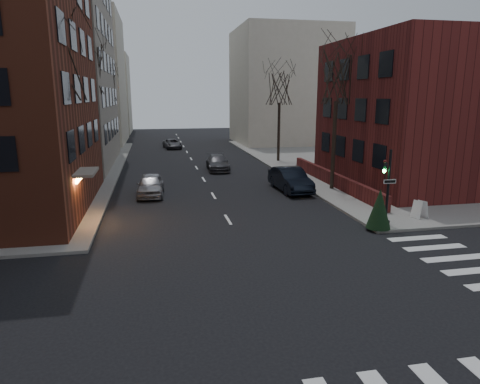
# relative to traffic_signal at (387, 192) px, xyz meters

# --- Properties ---
(ground) EXTENTS (160.00, 160.00, 0.00)m
(ground) POSITION_rel_traffic_signal_xyz_m (-7.94, -8.99, -1.91)
(ground) COLOR black
(ground) RESTS_ON ground
(sidewalk_far_right) EXTENTS (44.00, 44.00, 0.15)m
(sidewalk_far_right) POSITION_rel_traffic_signal_xyz_m (21.06, 21.01, -1.83)
(sidewalk_far_right) COLOR gray
(sidewalk_far_right) RESTS_ON ground
(building_left_tan) EXTENTS (18.00, 18.00, 28.00)m
(building_left_tan) POSITION_rel_traffic_signal_xyz_m (-24.94, 25.01, 12.09)
(building_left_tan) COLOR gray
(building_left_tan) RESTS_ON ground
(building_right_brick) EXTENTS (12.00, 14.00, 11.00)m
(building_right_brick) POSITION_rel_traffic_signal_xyz_m (8.56, 10.01, 3.59)
(building_right_brick) COLOR #5C1C1A
(building_right_brick) RESTS_ON ground
(low_wall_right) EXTENTS (0.35, 16.00, 1.00)m
(low_wall_right) POSITION_rel_traffic_signal_xyz_m (1.36, 10.01, -1.26)
(low_wall_right) COLOR #5C1C1A
(low_wall_right) RESTS_ON sidewalk_far_right
(building_distant_la) EXTENTS (14.00, 16.00, 18.00)m
(building_distant_la) POSITION_rel_traffic_signal_xyz_m (-22.94, 46.01, 7.09)
(building_distant_la) COLOR beige
(building_distant_la) RESTS_ON ground
(building_distant_ra) EXTENTS (14.00, 14.00, 16.00)m
(building_distant_ra) POSITION_rel_traffic_signal_xyz_m (7.06, 41.01, 6.09)
(building_distant_ra) COLOR beige
(building_distant_ra) RESTS_ON ground
(building_distant_lb) EXTENTS (10.00, 12.00, 14.00)m
(building_distant_lb) POSITION_rel_traffic_signal_xyz_m (-20.94, 63.01, 5.09)
(building_distant_lb) COLOR beige
(building_distant_lb) RESTS_ON ground
(traffic_signal) EXTENTS (0.76, 0.44, 4.00)m
(traffic_signal) POSITION_rel_traffic_signal_xyz_m (0.00, 0.00, 0.00)
(traffic_signal) COLOR black
(traffic_signal) RESTS_ON sidewalk_far_right
(tree_left_a) EXTENTS (4.18, 4.18, 10.26)m
(tree_left_a) POSITION_rel_traffic_signal_xyz_m (-16.74, 5.01, 6.56)
(tree_left_a) COLOR #2D231C
(tree_left_a) RESTS_ON sidewalk_far_left
(tree_left_b) EXTENTS (4.40, 4.40, 10.80)m
(tree_left_b) POSITION_rel_traffic_signal_xyz_m (-16.74, 17.01, 7.00)
(tree_left_b) COLOR #2D231C
(tree_left_b) RESTS_ON sidewalk_far_left
(tree_left_c) EXTENTS (3.96, 3.96, 9.72)m
(tree_left_c) POSITION_rel_traffic_signal_xyz_m (-16.74, 31.01, 6.12)
(tree_left_c) COLOR #2D231C
(tree_left_c) RESTS_ON sidewalk_far_left
(tree_right_a) EXTENTS (3.96, 3.96, 9.72)m
(tree_right_a) POSITION_rel_traffic_signal_xyz_m (0.86, 9.01, 6.12)
(tree_right_a) COLOR #2D231C
(tree_right_a) RESTS_ON sidewalk_far_right
(tree_right_b) EXTENTS (3.74, 3.74, 9.18)m
(tree_right_b) POSITION_rel_traffic_signal_xyz_m (0.86, 23.01, 5.68)
(tree_right_b) COLOR #2D231C
(tree_right_b) RESTS_ON sidewalk_far_right
(streetlamp_near) EXTENTS (0.36, 0.36, 6.28)m
(streetlamp_near) POSITION_rel_traffic_signal_xyz_m (-16.14, 13.01, 2.33)
(streetlamp_near) COLOR black
(streetlamp_near) RESTS_ON sidewalk_far_left
(streetlamp_far) EXTENTS (0.36, 0.36, 6.28)m
(streetlamp_far) POSITION_rel_traffic_signal_xyz_m (-16.14, 33.01, 2.33)
(streetlamp_far) COLOR black
(streetlamp_far) RESTS_ON sidewalk_far_left
(parked_sedan) EXTENTS (2.07, 5.29, 1.72)m
(parked_sedan) POSITION_rel_traffic_signal_xyz_m (-2.22, 9.37, -1.05)
(parked_sedan) COLOR black
(parked_sedan) RESTS_ON ground
(car_lane_silver) EXTENTS (1.98, 4.47, 1.50)m
(car_lane_silver) POSITION_rel_traffic_signal_xyz_m (-12.23, 9.97, -1.16)
(car_lane_silver) COLOR #939297
(car_lane_silver) RESTS_ON ground
(car_lane_gray) EXTENTS (2.15, 4.87, 1.39)m
(car_lane_gray) POSITION_rel_traffic_signal_xyz_m (-6.12, 19.23, -1.21)
(car_lane_gray) COLOR #39393E
(car_lane_gray) RESTS_ON ground
(car_lane_far) EXTENTS (2.57, 4.59, 1.21)m
(car_lane_far) POSITION_rel_traffic_signal_xyz_m (-9.53, 36.91, -1.30)
(car_lane_far) COLOR #444348
(car_lane_far) RESTS_ON ground
(sandwich_board) EXTENTS (0.61, 0.73, 1.00)m
(sandwich_board) POSITION_rel_traffic_signal_xyz_m (2.56, 0.75, -1.26)
(sandwich_board) COLOR white
(sandwich_board) RESTS_ON sidewalk_far_right
(evergreen_shrub) EXTENTS (1.62, 1.62, 2.08)m
(evergreen_shrub) POSITION_rel_traffic_signal_xyz_m (-0.64, -0.49, -0.72)
(evergreen_shrub) COLOR black
(evergreen_shrub) RESTS_ON sidewalk_far_right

